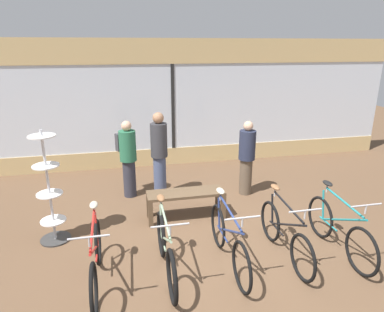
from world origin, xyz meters
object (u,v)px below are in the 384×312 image
at_px(accessory_rack, 50,197).
at_px(customer_by_window, 247,157).
at_px(bicycle_far_right, 339,230).
at_px(customer_near_rack, 159,153).
at_px(bicycle_far_left, 96,260).
at_px(bicycle_left, 166,250).
at_px(bicycle_center, 228,241).
at_px(display_bench, 186,197).
at_px(customer_mid_floor, 128,156).
at_px(bicycle_right, 285,234).

height_order(accessory_rack, customer_by_window, accessory_rack).
xyz_separation_m(bicycle_far_right, customer_near_rack, (-2.38, 2.65, 0.56)).
xyz_separation_m(bicycle_far_left, bicycle_left, (0.92, 0.02, 0.00)).
height_order(bicycle_far_left, customer_near_rack, customer_near_rack).
distance_m(bicycle_center, display_bench, 1.55).
relative_size(bicycle_center, customer_near_rack, 0.98).
relative_size(bicycle_far_left, bicycle_far_right, 1.01).
relative_size(bicycle_far_right, display_bench, 1.21).
xyz_separation_m(bicycle_center, bicycle_far_right, (1.73, -0.06, -0.00)).
bearing_deg(display_bench, customer_mid_floor, 128.42).
relative_size(bicycle_far_left, accessory_rack, 0.93).
distance_m(bicycle_far_left, bicycle_far_right, 3.55).
distance_m(customer_by_window, customer_mid_floor, 2.46).
xyz_separation_m(bicycle_left, bicycle_center, (0.90, 0.03, 0.01)).
bearing_deg(bicycle_right, bicycle_far_left, -178.57).
bearing_deg(customer_mid_floor, bicycle_far_right, -42.83).
bearing_deg(bicycle_center, accessory_rack, 154.25).
bearing_deg(customer_mid_floor, bicycle_left, -82.15).
distance_m(bicycle_far_left, customer_by_window, 3.82).
xyz_separation_m(bicycle_far_right, customer_mid_floor, (-3.01, 2.79, 0.48)).
bearing_deg(accessory_rack, bicycle_far_left, -60.53).
height_order(bicycle_far_left, customer_mid_floor, customer_mid_floor).
xyz_separation_m(bicycle_far_left, customer_mid_floor, (0.54, 2.79, 0.49)).
height_order(accessory_rack, customer_mid_floor, accessory_rack).
bearing_deg(customer_near_rack, customer_mid_floor, 167.43).
xyz_separation_m(bicycle_far_right, customer_by_window, (-0.59, 2.37, 0.44)).
bearing_deg(customer_mid_floor, bicycle_far_left, -100.98).
xyz_separation_m(bicycle_right, customer_near_rack, (-1.53, 2.58, 0.57)).
relative_size(bicycle_center, bicycle_right, 1.04).
xyz_separation_m(bicycle_left, bicycle_far_right, (2.63, -0.02, 0.01)).
bearing_deg(accessory_rack, bicycle_left, -37.46).
bearing_deg(bicycle_left, bicycle_right, 1.51).
bearing_deg(customer_mid_floor, bicycle_center, -64.88).
relative_size(bicycle_right, customer_by_window, 1.06).
xyz_separation_m(bicycle_far_left, customer_by_window, (2.96, 2.37, 0.45)).
distance_m(bicycle_far_left, bicycle_left, 0.92).
relative_size(bicycle_right, customer_near_rack, 0.94).
distance_m(bicycle_far_left, bicycle_right, 2.70).
distance_m(bicycle_far_left, customer_near_rack, 2.95).
bearing_deg(customer_near_rack, bicycle_center, -75.92).
relative_size(bicycle_right, bicycle_far_right, 0.98).
bearing_deg(customer_near_rack, bicycle_right, -59.38).
height_order(bicycle_far_right, display_bench, bicycle_far_right).
height_order(bicycle_far_left, display_bench, bicycle_far_left).
bearing_deg(display_bench, bicycle_far_right, -37.56).
relative_size(accessory_rack, display_bench, 1.32).
relative_size(accessory_rack, customer_by_window, 1.17).
distance_m(bicycle_far_left, accessory_rack, 1.52).
bearing_deg(accessory_rack, customer_near_rack, 35.72).
distance_m(customer_near_rack, customer_by_window, 1.81).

